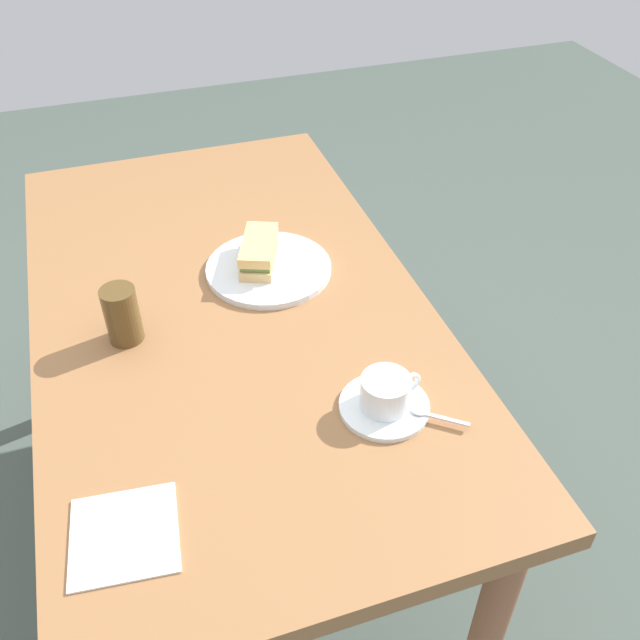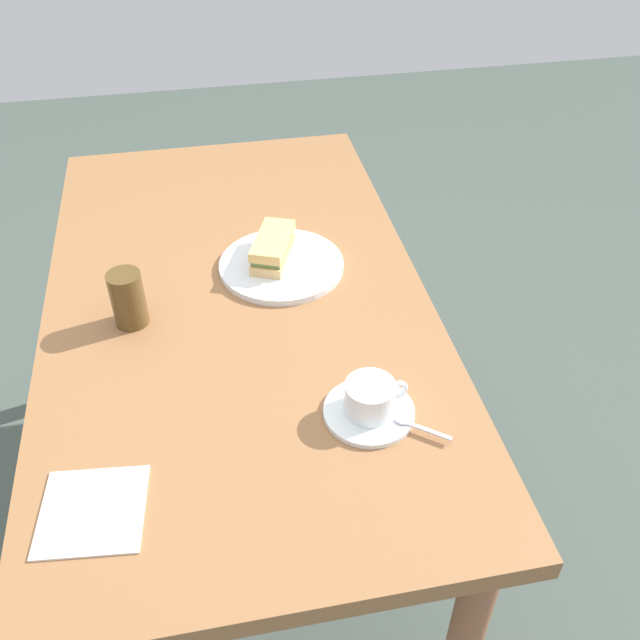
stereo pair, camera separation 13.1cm
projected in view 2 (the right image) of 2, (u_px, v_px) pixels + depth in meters
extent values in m
plane|color=#46524A|center=(258.00, 516.00, 1.90)|extent=(6.00, 6.00, 0.00)
cube|color=#92623A|center=(238.00, 303.00, 1.43)|extent=(1.35, 0.75, 0.04)
cylinder|color=#975F41|center=(326.00, 266.00, 2.17)|extent=(0.06, 0.06, 0.72)
cylinder|color=#975F41|center=(122.00, 289.00, 2.08)|extent=(0.06, 0.06, 0.72)
cylinder|color=white|center=(282.00, 265.00, 1.48)|extent=(0.26, 0.26, 0.01)
cube|color=#E4B773|center=(273.00, 254.00, 1.48)|extent=(0.16, 0.11, 0.02)
cube|color=olive|center=(273.00, 248.00, 1.47)|extent=(0.14, 0.11, 0.01)
cube|color=#EABD6C|center=(273.00, 241.00, 1.46)|extent=(0.16, 0.11, 0.02)
cylinder|color=white|center=(369.00, 412.00, 1.17)|extent=(0.15, 0.15, 0.01)
cylinder|color=white|center=(370.00, 398.00, 1.15)|extent=(0.08, 0.08, 0.06)
cylinder|color=#AA7647|center=(370.00, 387.00, 1.13)|extent=(0.07, 0.07, 0.01)
torus|color=white|center=(396.00, 391.00, 1.16)|extent=(0.01, 0.04, 0.04)
cube|color=silver|center=(429.00, 431.00, 1.13)|extent=(0.05, 0.06, 0.00)
ellipsoid|color=silver|center=(402.00, 420.00, 1.14)|extent=(0.03, 0.03, 0.01)
cube|color=white|center=(93.00, 511.00, 1.02)|extent=(0.16, 0.16, 0.00)
cylinder|color=brown|center=(128.00, 299.00, 1.32)|extent=(0.06, 0.06, 0.11)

